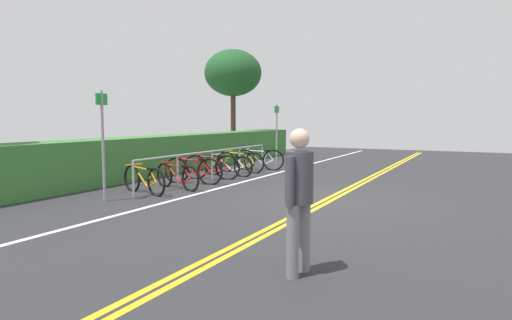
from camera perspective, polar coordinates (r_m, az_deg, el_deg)
name	(u,v)px	position (r m, az deg, el deg)	size (l,w,h in m)	color
ground_plane	(328,201)	(9.88, 9.13, -5.21)	(33.23, 13.77, 0.05)	#2B2B2D
centre_line_yellow_inner	(331,200)	(9.85, 9.58, -5.09)	(29.91, 0.10, 0.00)	gold
centre_line_yellow_outer	(324,200)	(9.90, 8.69, -5.03)	(29.91, 0.10, 0.00)	gold
bike_lane_stripe_white	(212,190)	(11.15, -5.60, -3.82)	(29.91, 0.12, 0.00)	white
bike_rack	(212,158)	(12.98, -5.61, 0.31)	(6.56, 0.05, 0.84)	#9EA0A5
bicycle_0	(144,180)	(10.88, -14.08, -2.46)	(0.60, 1.65, 0.70)	black
bicycle_1	(177,176)	(11.42, -10.00, -2.06)	(0.62, 1.68, 0.68)	black
bicycle_2	(193,171)	(12.22, -8.00, -1.36)	(0.47, 1.71, 0.76)	black
bicycle_3	(212,167)	(13.07, -5.67, -0.89)	(0.64, 1.63, 0.76)	black
bicycle_4	(228,165)	(13.78, -3.57, -0.70)	(0.46, 1.74, 0.69)	black
bicycle_5	(240,162)	(14.63, -2.07, -0.25)	(0.46, 1.76, 0.73)	black
bicycle_6	(259,160)	(15.33, 0.40, 0.05)	(0.61, 1.67, 0.76)	black
pedestrian	(299,192)	(5.07, 5.49, -4.02)	(0.49, 0.32, 1.67)	slate
sign_post_near	(103,136)	(10.01, -18.93, 2.96)	(0.36, 0.09, 2.35)	gray
sign_post_far	(277,129)	(16.47, 2.64, 3.93)	(0.36, 0.06, 2.26)	gray
hedge_backdrop	(180,152)	(15.50, -9.64, 0.96)	(15.51, 1.15, 1.21)	#387533
tree_mid	(233,73)	(21.26, -2.94, 10.94)	(2.66, 2.66, 4.94)	#473323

